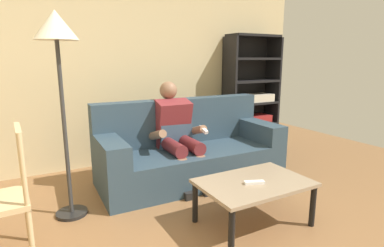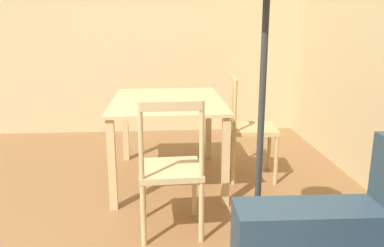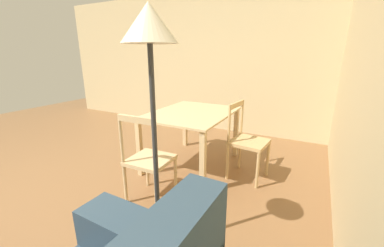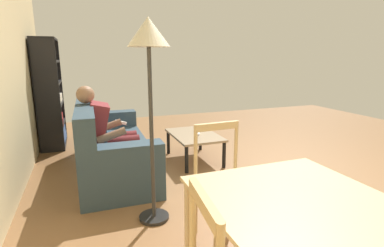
{
  "view_description": "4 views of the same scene",
  "coord_description": "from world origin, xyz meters",
  "px_view_note": "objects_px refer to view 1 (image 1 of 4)",
  "views": [
    {
      "loc": [
        -0.54,
        -1.11,
        1.42
      ],
      "look_at": [
        1.13,
        1.93,
        0.69
      ],
      "focal_mm": 28.9,
      "sensor_mm": 36.0,
      "label": 1
    },
    {
      "loc": [
        1.74,
        1.21,
        1.42
      ],
      "look_at": [
        -0.29,
        1.37,
        0.9
      ],
      "focal_mm": 36.77,
      "sensor_mm": 36.0,
      "label": 2
    },
    {
      "loc": [
        1.0,
        2.69,
        1.51
      ],
      "look_at": [
        -1.72,
        1.26,
        0.6
      ],
      "focal_mm": 22.16,
      "sensor_mm": 36.0,
      "label": 3
    },
    {
      "loc": [
        -2.73,
        2.28,
        1.5
      ],
      "look_at": [
        -0.29,
        1.37,
        0.9
      ],
      "focal_mm": 27.56,
      "sensor_mm": 36.0,
      "label": 4
    }
  ],
  "objects_px": {
    "bookshelf": "(250,105)",
    "couch": "(189,151)",
    "coffee_table": "(254,187)",
    "tv_remote": "(254,182)",
    "dining_chair_facing_couch": "(0,200)",
    "floor_lamp": "(57,45)",
    "person_lounging": "(177,132)"
  },
  "relations": [
    {
      "from": "couch",
      "to": "coffee_table",
      "type": "bearing_deg",
      "value": -90.62
    },
    {
      "from": "couch",
      "to": "tv_remote",
      "type": "bearing_deg",
      "value": -92.21
    },
    {
      "from": "coffee_table",
      "to": "tv_remote",
      "type": "distance_m",
      "value": 0.08
    },
    {
      "from": "person_lounging",
      "to": "bookshelf",
      "type": "xyz_separation_m",
      "value": [
        1.71,
        0.78,
        0.1
      ]
    },
    {
      "from": "coffee_table",
      "to": "person_lounging",
      "type": "bearing_deg",
      "value": 96.62
    },
    {
      "from": "couch",
      "to": "coffee_table",
      "type": "xyz_separation_m",
      "value": [
        -0.01,
        -1.21,
        0.01
      ]
    },
    {
      "from": "person_lounging",
      "to": "dining_chair_facing_couch",
      "type": "height_order",
      "value": "person_lounging"
    },
    {
      "from": "coffee_table",
      "to": "bookshelf",
      "type": "bearing_deg",
      "value": 51.79
    },
    {
      "from": "tv_remote",
      "to": "dining_chair_facing_couch",
      "type": "distance_m",
      "value": 1.91
    },
    {
      "from": "person_lounging",
      "to": "tv_remote",
      "type": "height_order",
      "value": "person_lounging"
    },
    {
      "from": "person_lounging",
      "to": "tv_remote",
      "type": "distance_m",
      "value": 1.28
    },
    {
      "from": "coffee_table",
      "to": "dining_chair_facing_couch",
      "type": "xyz_separation_m",
      "value": [
        -1.87,
        0.46,
        0.11
      ]
    },
    {
      "from": "tv_remote",
      "to": "dining_chair_facing_couch",
      "type": "xyz_separation_m",
      "value": [
        -1.84,
        0.5,
        0.05
      ]
    },
    {
      "from": "floor_lamp",
      "to": "person_lounging",
      "type": "bearing_deg",
      "value": 13.14
    },
    {
      "from": "tv_remote",
      "to": "couch",
      "type": "bearing_deg",
      "value": 19.41
    },
    {
      "from": "couch",
      "to": "bookshelf",
      "type": "bearing_deg",
      "value": 26.82
    },
    {
      "from": "coffee_table",
      "to": "floor_lamp",
      "type": "relative_size",
      "value": 0.51
    },
    {
      "from": "floor_lamp",
      "to": "tv_remote",
      "type": "bearing_deg",
      "value": -36.18
    },
    {
      "from": "couch",
      "to": "floor_lamp",
      "type": "xyz_separation_m",
      "value": [
        -1.38,
        -0.28,
        1.2
      ]
    },
    {
      "from": "bookshelf",
      "to": "couch",
      "type": "bearing_deg",
      "value": -153.18
    },
    {
      "from": "tv_remote",
      "to": "floor_lamp",
      "type": "distance_m",
      "value": 2.0
    },
    {
      "from": "tv_remote",
      "to": "floor_lamp",
      "type": "bearing_deg",
      "value": 75.44
    },
    {
      "from": "person_lounging",
      "to": "tv_remote",
      "type": "relative_size",
      "value": 6.8
    },
    {
      "from": "bookshelf",
      "to": "floor_lamp",
      "type": "bearing_deg",
      "value": -160.11
    },
    {
      "from": "coffee_table",
      "to": "couch",
      "type": "bearing_deg",
      "value": 89.38
    },
    {
      "from": "couch",
      "to": "coffee_table",
      "type": "distance_m",
      "value": 1.21
    },
    {
      "from": "dining_chair_facing_couch",
      "to": "floor_lamp",
      "type": "distance_m",
      "value": 1.27
    },
    {
      "from": "coffee_table",
      "to": "floor_lamp",
      "type": "bearing_deg",
      "value": 145.75
    },
    {
      "from": "dining_chair_facing_couch",
      "to": "bookshelf",
      "type": "bearing_deg",
      "value": 24.1
    },
    {
      "from": "person_lounging",
      "to": "coffee_table",
      "type": "relative_size",
      "value": 1.24
    },
    {
      "from": "person_lounging",
      "to": "floor_lamp",
      "type": "height_order",
      "value": "floor_lamp"
    },
    {
      "from": "tv_remote",
      "to": "dining_chair_facing_couch",
      "type": "height_order",
      "value": "dining_chair_facing_couch"
    }
  ]
}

